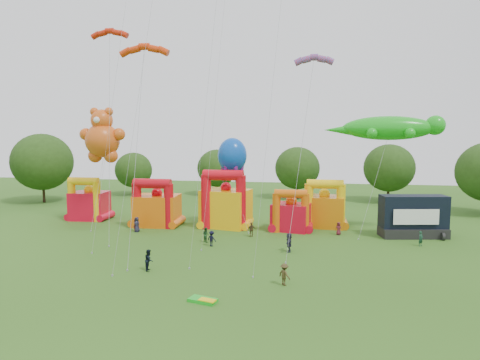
% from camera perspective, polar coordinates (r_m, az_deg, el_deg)
% --- Properties ---
extents(ground, '(160.00, 160.00, 0.00)m').
position_cam_1_polar(ground, '(30.40, -11.37, -17.03)').
color(ground, '#2C5317').
rests_on(ground, ground).
extents(tree_ring, '(119.53, 121.59, 12.07)m').
position_cam_1_polar(tree_ring, '(29.50, -13.28, -5.05)').
color(tree_ring, '#352314').
rests_on(tree_ring, ground).
extents(bouncy_castle_0, '(5.07, 4.20, 6.08)m').
position_cam_1_polar(bouncy_castle_0, '(63.48, -19.53, -2.93)').
color(bouncy_castle_0, red).
rests_on(bouncy_castle_0, ground).
extents(bouncy_castle_1, '(5.69, 4.65, 6.32)m').
position_cam_1_polar(bouncy_castle_1, '(56.86, -11.09, -3.63)').
color(bouncy_castle_1, '#E45E0C').
rests_on(bouncy_castle_1, ground).
extents(bouncy_castle_2, '(6.59, 5.73, 7.51)m').
position_cam_1_polar(bouncy_castle_2, '(55.03, -1.95, -3.38)').
color(bouncy_castle_2, '#FFB20D').
rests_on(bouncy_castle_2, ground).
extents(bouncy_castle_3, '(5.06, 4.38, 5.29)m').
position_cam_1_polar(bouncy_castle_3, '(53.35, 6.81, -4.59)').
color(bouncy_castle_3, red).
rests_on(bouncy_castle_3, ground).
extents(bouncy_castle_4, '(5.48, 4.57, 6.28)m').
position_cam_1_polar(bouncy_castle_4, '(56.17, 11.16, -3.76)').
color(bouncy_castle_4, orange).
rests_on(bouncy_castle_4, ground).
extents(stage_trailer, '(7.87, 4.07, 4.90)m').
position_cam_1_polar(stage_trailer, '(53.80, 22.10, -4.56)').
color(stage_trailer, black).
rests_on(stage_trailer, ground).
extents(teddy_bear_kite, '(6.22, 6.84, 15.48)m').
position_cam_1_polar(teddy_bear_kite, '(58.49, -17.98, 4.31)').
color(teddy_bear_kite, '#D15317').
rests_on(teddy_bear_kite, ground).
extents(gecko_kite, '(14.07, 7.35, 14.23)m').
position_cam_1_polar(gecko_kite, '(53.02, 18.07, 1.96)').
color(gecko_kite, '#18AE19').
rests_on(gecko_kite, ground).
extents(octopus_kite, '(4.75, 6.21, 11.56)m').
position_cam_1_polar(octopus_kite, '(54.25, -0.48, -0.30)').
color(octopus_kite, '#0B45B1').
rests_on(octopus_kite, ground).
extents(parafoil_kites, '(28.74, 16.43, 25.42)m').
position_cam_1_polar(parafoil_kites, '(46.22, -10.12, 5.38)').
color(parafoil_kites, red).
rests_on(parafoil_kites, ground).
extents(diamond_kites, '(19.51, 15.51, 34.16)m').
position_cam_1_polar(diamond_kites, '(41.53, -6.91, 9.75)').
color(diamond_kites, '#D6420A').
rests_on(diamond_kites, ground).
extents(folded_kite_bundle, '(2.20, 1.50, 0.31)m').
position_cam_1_polar(folded_kite_bundle, '(31.69, -4.91, -15.68)').
color(folded_kite_bundle, green).
rests_on(folded_kite_bundle, ground).
extents(spectator_0, '(1.05, 0.87, 1.84)m').
position_cam_1_polar(spectator_0, '(54.03, -13.59, -5.79)').
color(spectator_0, '#232137').
rests_on(spectator_0, ground).
extents(spectator_1, '(0.53, 0.66, 1.58)m').
position_cam_1_polar(spectator_1, '(54.42, -13.75, -5.85)').
color(spectator_1, '#581926').
rests_on(spectator_1, ground).
extents(spectator_2, '(1.00, 0.99, 1.63)m').
position_cam_1_polar(spectator_2, '(47.89, -4.58, -7.29)').
color(spectator_2, '#1B451F').
rests_on(spectator_2, ground).
extents(spectator_3, '(1.24, 1.01, 1.66)m').
position_cam_1_polar(spectator_3, '(46.08, -3.80, -7.80)').
color(spectator_3, black).
rests_on(spectator_3, ground).
extents(spectator_4, '(1.07, 0.82, 1.69)m').
position_cam_1_polar(spectator_4, '(50.14, 1.54, -6.63)').
color(spectator_4, '#48351D').
rests_on(spectator_4, ground).
extents(spectator_5, '(0.67, 1.84, 1.95)m').
position_cam_1_polar(spectator_5, '(44.10, 6.55, -8.27)').
color(spectator_5, '#232036').
rests_on(spectator_5, ground).
extents(spectator_6, '(0.88, 0.76, 1.53)m').
position_cam_1_polar(spectator_6, '(52.39, 13.00, -6.32)').
color(spectator_6, maroon).
rests_on(spectator_6, ground).
extents(spectator_7, '(0.70, 0.67, 1.61)m').
position_cam_1_polar(spectator_7, '(49.93, 22.96, -7.22)').
color(spectator_7, '#183C2A').
rests_on(spectator_7, ground).
extents(spectator_8, '(0.86, 1.03, 1.88)m').
position_cam_1_polar(spectator_8, '(38.87, -12.04, -10.39)').
color(spectator_8, black).
rests_on(spectator_8, ground).
extents(spectator_9, '(1.28, 1.24, 1.76)m').
position_cam_1_polar(spectator_9, '(34.72, 5.95, -12.42)').
color(spectator_9, '#42361A').
rests_on(spectator_9, ground).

